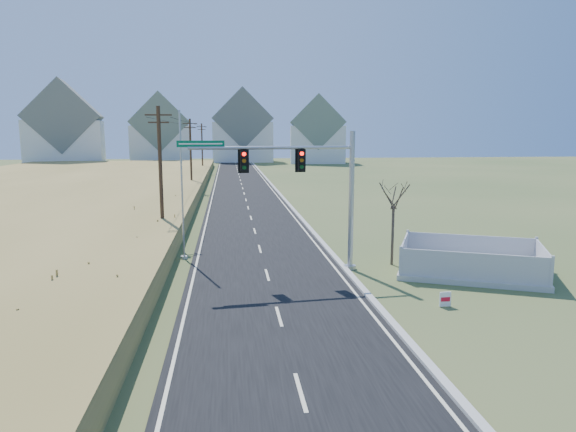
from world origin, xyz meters
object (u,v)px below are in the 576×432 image
object	(u,v)px
open_sign	(445,299)
flagpole	(182,201)
bare_tree	(394,194)
traffic_signal_mast	(317,186)
fence_enclosure	(470,268)

from	to	relation	value
open_sign	flagpole	world-z (taller)	flagpole
flagpole	bare_tree	bearing A→B (deg)	-13.26
traffic_signal_mast	open_sign	size ratio (longest dim) A/B	14.72
open_sign	bare_tree	world-z (taller)	bare_tree
fence_enclosure	flagpole	world-z (taller)	flagpole
bare_tree	flagpole	bearing A→B (deg)	166.74
fence_enclosure	open_sign	distance (m)	5.83
fence_enclosure	open_sign	size ratio (longest dim) A/B	13.46
traffic_signal_mast	flagpole	world-z (taller)	flagpole
traffic_signal_mast	bare_tree	bearing A→B (deg)	5.12
flagpole	fence_enclosure	bearing A→B (deg)	-18.54
open_sign	bare_tree	bearing A→B (deg)	87.15
bare_tree	open_sign	bearing A→B (deg)	-89.87
fence_enclosure	open_sign	bearing A→B (deg)	-102.04
fence_enclosure	bare_tree	bearing A→B (deg)	170.01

